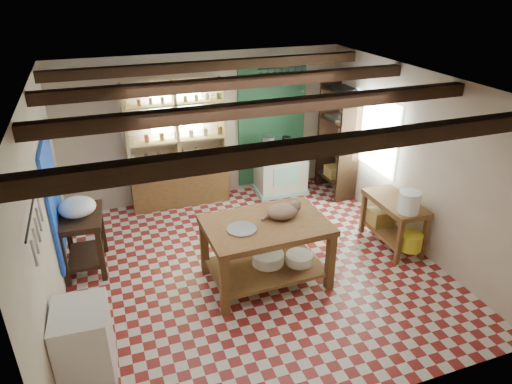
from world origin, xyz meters
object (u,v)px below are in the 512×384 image
object	(u,v)px
work_table	(266,252)
stove	(281,170)
right_counter	(393,223)
cat	(283,211)
white_cabinet	(85,347)
prep_table	(84,242)

from	to	relation	value
work_table	stove	bearing A→B (deg)	62.14
work_table	right_counter	bearing A→B (deg)	3.88
right_counter	cat	world-z (taller)	cat
white_cabinet	right_counter	size ratio (longest dim) A/B	0.87
right_counter	cat	xyz separation A→B (m)	(-1.87, -0.14, 0.61)
stove	white_cabinet	xyz separation A→B (m)	(-3.53, -3.49, 0.02)
work_table	prep_table	bearing A→B (deg)	152.34
stove	white_cabinet	bearing A→B (deg)	-133.61
work_table	white_cabinet	xyz separation A→B (m)	(-2.28, -0.99, 0.01)
prep_table	right_counter	bearing A→B (deg)	-8.04
prep_table	cat	distance (m)	2.79
stove	cat	bearing A→B (deg)	-110.54
white_cabinet	cat	bearing A→B (deg)	25.96
work_table	cat	xyz separation A→B (m)	(0.25, 0.06, 0.54)
stove	right_counter	world-z (taller)	stove
prep_table	right_counter	size ratio (longest dim) A/B	0.80
stove	right_counter	size ratio (longest dim) A/B	0.85
white_cabinet	right_counter	xyz separation A→B (m)	(4.40, 1.18, -0.08)
stove	white_cabinet	world-z (taller)	white_cabinet
white_cabinet	right_counter	distance (m)	4.56
right_counter	stove	bearing A→B (deg)	111.28
right_counter	work_table	bearing A→B (deg)	-174.13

